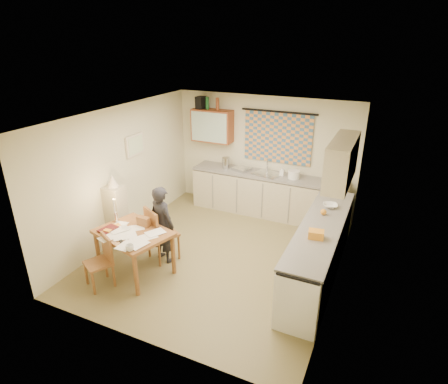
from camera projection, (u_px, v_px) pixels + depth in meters
The scene contains 44 objects.
floor at pixel (219, 255), 6.70m from camera, with size 4.00×4.50×0.02m, color brown.
ceiling at pixel (219, 115), 5.72m from camera, with size 4.00×4.50×0.02m, color white.
wall_back at pixel (264, 154), 8.10m from camera, with size 4.00×0.02×2.50m, color beige.
wall_front at pixel (135, 259), 4.32m from camera, with size 4.00×0.02×2.50m, color beige.
wall_left at pixel (122, 173), 6.99m from camera, with size 0.02×4.50×2.50m, color beige.
wall_right at pixel (344, 213), 5.44m from camera, with size 0.02×4.50×2.50m, color beige.
window_blind at pixel (278, 138), 7.80m from camera, with size 1.45×0.03×1.05m, color #365F81.
curtain_rod at pixel (279, 112), 7.56m from camera, with size 0.04×0.04×1.60m, color black.
wall_cabinet at pixel (212, 126), 8.18m from camera, with size 0.90×0.34×0.70m, color brown.
wall_cabinet_glass at pixel (209, 127), 8.04m from camera, with size 0.84×0.02×0.64m, color #99B2A5.
upper_cabinet_right at pixel (342, 161), 5.73m from camera, with size 0.34×1.30×0.70m, color tan.
framed_print at pixel (135, 145), 7.13m from camera, with size 0.04×0.50×0.40m, color beige.
print_canvas at pixel (136, 145), 7.12m from camera, with size 0.01×0.42×0.32m, color white.
counter_back at pixel (267, 195), 8.07m from camera, with size 3.30×0.62×0.92m.
counter_right at pixel (319, 250), 6.00m from camera, with size 0.62×2.95×0.92m.
stove at pixel (300, 295), 4.98m from camera, with size 0.58×0.58×0.90m.
sink at pixel (267, 176), 7.91m from camera, with size 0.55×0.45×0.10m, color silver.
tap at pixel (267, 165), 8.02m from camera, with size 0.03×0.03×0.28m, color silver.
dish_rack at pixel (242, 169), 8.11m from camera, with size 0.35×0.30×0.06m, color silver.
kettle at pixel (226, 163), 8.22m from camera, with size 0.18×0.18×0.24m, color silver.
mixing_bowl at pixel (294, 175), 7.64m from camera, with size 0.24×0.24×0.16m, color white.
soap_bottle at pixel (282, 171), 7.78m from camera, with size 0.09×0.09×0.19m, color white.
bowl at pixel (330, 206), 6.38m from camera, with size 0.31×0.31×0.06m, color white.
orange_bag at pixel (316, 234), 5.41m from camera, with size 0.22×0.16×0.12m, color orange.
fruit_orange at pixel (324, 212), 6.11m from camera, with size 0.10×0.10×0.10m, color orange.
speaker at pixel (201, 103), 8.10m from camera, with size 0.16×0.20×0.26m, color black.
bottle_green at pixel (207, 103), 8.04m from camera, with size 0.07×0.07×0.26m, color #195926.
bottle_brown at pixel (217, 104), 7.94m from camera, with size 0.07×0.07×0.26m, color brown.
dining_table at pixel (135, 252), 6.10m from camera, with size 1.33×1.14×0.75m.
chair_far at pixel (163, 243), 6.50m from camera, with size 0.60×0.60×0.98m.
chair_near at pixel (101, 271), 5.81m from camera, with size 0.51×0.51×0.83m.
person at pixel (163, 224), 6.32m from camera, with size 0.57×0.46×1.37m, color black.
shelf_stand at pixel (117, 217), 6.79m from camera, with size 0.32×0.30×1.18m, color tan.
lampshade at pixel (112, 181), 6.51m from camera, with size 0.20×0.20×0.22m, color beige.
letter_rack at pixel (143, 221), 6.10m from camera, with size 0.22×0.10×0.16m, color brown.
mug at pixel (130, 248), 5.41m from camera, with size 0.13×0.13×0.10m, color white.
magazine at pixel (104, 227), 6.05m from camera, with size 0.26×0.32×0.03m, color maroon.
book at pixel (112, 225), 6.13m from camera, with size 0.26×0.29×0.02m, color orange.
orange_box at pixel (107, 231), 5.93m from camera, with size 0.12×0.08×0.04m, color orange.
eyeglasses at pixel (122, 242), 5.64m from camera, with size 0.13×0.04×0.02m, color black.
candle_holder at pixel (116, 217), 6.24m from camera, with size 0.06×0.06×0.18m, color silver.
candle at pixel (114, 205), 6.18m from camera, with size 0.02×0.02×0.22m, color white.
candle_flame at pixel (115, 199), 6.10m from camera, with size 0.02×0.02×0.02m, color #FFCC66.
papers at pixel (129, 235), 5.82m from camera, with size 0.97×0.85×0.02m.
Camera 1 is at (2.47, -5.17, 3.65)m, focal length 30.00 mm.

